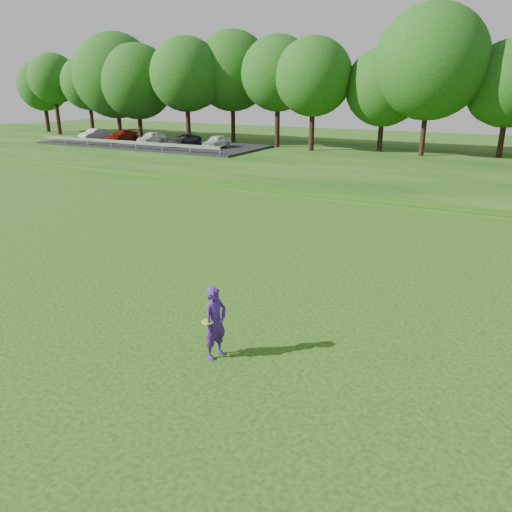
% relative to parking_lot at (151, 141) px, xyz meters
% --- Properties ---
extents(ground, '(140.00, 140.00, 0.00)m').
position_rel_parking_lot_xyz_m(ground, '(23.85, -32.81, -1.03)').
color(ground, '#103C0B').
rests_on(ground, ground).
extents(berm, '(130.00, 30.00, 0.60)m').
position_rel_parking_lot_xyz_m(berm, '(23.85, 1.19, -0.73)').
color(berm, '#103C0B').
rests_on(berm, ground).
extents(walking_path, '(130.00, 1.60, 0.04)m').
position_rel_parking_lot_xyz_m(walking_path, '(23.85, -12.81, -1.01)').
color(walking_path, gray).
rests_on(walking_path, ground).
extents(treeline, '(104.00, 7.00, 15.00)m').
position_rel_parking_lot_xyz_m(treeline, '(23.85, 5.19, 7.07)').
color(treeline, '#16410F').
rests_on(treeline, berm).
extents(parking_lot, '(24.00, 9.00, 1.38)m').
position_rel_parking_lot_xyz_m(parking_lot, '(0.00, 0.00, 0.00)').
color(parking_lot, black).
rests_on(parking_lot, berm).
extents(woman, '(0.58, 0.76, 1.87)m').
position_rel_parking_lot_xyz_m(woman, '(28.20, -32.03, -0.10)').
color(woman, '#421C7E').
rests_on(woman, ground).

